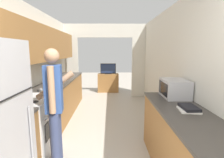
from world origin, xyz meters
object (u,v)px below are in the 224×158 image
(book_stack, at_px, (189,108))
(tv_cabinet, at_px, (108,83))
(microwave, at_px, (175,88))
(range_oven, at_px, (31,126))
(person, at_px, (55,107))
(knife, at_px, (39,90))
(television, at_px, (108,69))

(book_stack, distance_m, tv_cabinet, 4.88)
(book_stack, height_order, tv_cabinet, book_stack)
(microwave, height_order, book_stack, microwave)
(range_oven, bearing_deg, person, -36.60)
(microwave, bearing_deg, range_oven, -178.31)
(book_stack, bearing_deg, microwave, 85.90)
(microwave, bearing_deg, knife, 168.26)
(person, xyz_separation_m, knife, (-0.57, 0.92, 0.02))
(range_oven, height_order, tv_cabinet, range_oven)
(microwave, xyz_separation_m, book_stack, (-0.04, -0.62, -0.11))
(microwave, bearing_deg, book_stack, -94.10)
(range_oven, relative_size, knife, 3.50)
(book_stack, height_order, television, television)
(knife, bearing_deg, book_stack, -54.52)
(range_oven, xyz_separation_m, person, (0.50, -0.37, 0.43))
(range_oven, height_order, microwave, microwave)
(person, relative_size, tv_cabinet, 2.05)
(range_oven, distance_m, tv_cabinet, 4.34)
(microwave, distance_m, knife, 2.38)
(book_stack, relative_size, tv_cabinet, 0.36)
(person, xyz_separation_m, book_stack, (1.71, -0.18, 0.04))
(microwave, bearing_deg, television, 104.90)
(book_stack, bearing_deg, person, 173.90)
(microwave, relative_size, knife, 1.66)
(television, distance_m, knife, 3.80)
(person, relative_size, book_stack, 5.65)
(range_oven, height_order, book_stack, range_oven)
(tv_cabinet, relative_size, knife, 2.72)
(range_oven, distance_m, book_stack, 2.33)
(television, relative_size, knife, 1.99)
(microwave, distance_m, book_stack, 0.63)
(microwave, bearing_deg, person, -165.95)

